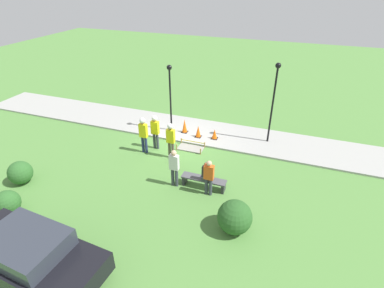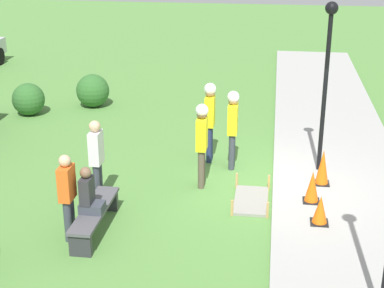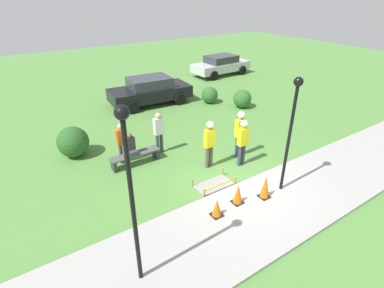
{
  "view_description": "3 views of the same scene",
  "coord_description": "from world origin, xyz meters",
  "px_view_note": "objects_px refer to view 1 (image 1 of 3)",
  "views": [
    {
      "loc": [
        -5.6,
        13.22,
        8.18
      ],
      "look_at": [
        -1.42,
        1.65,
        1.06
      ],
      "focal_mm": 28.0,
      "sensor_mm": 36.0,
      "label": 1
    },
    {
      "loc": [
        -12.05,
        0.11,
        5.55
      ],
      "look_at": [
        -0.74,
        1.72,
        1.17
      ],
      "focal_mm": 55.0,
      "sensor_mm": 36.0,
      "label": 2
    },
    {
      "loc": [
        -6.3,
        -6.28,
        6.16
      ],
      "look_at": [
        -0.96,
        1.73,
        1.11
      ],
      "focal_mm": 28.0,
      "sensor_mm": 36.0,
      "label": 3
    }
  ],
  "objects_px": {
    "person_seated_on_bench": "(206,173)",
    "worker_assistant": "(155,129)",
    "bystander_in_gray_shirt": "(174,166)",
    "bystander_in_orange_shirt": "(209,176)",
    "lamppost_far": "(274,93)",
    "park_bench": "(204,181)",
    "traffic_cone_near_patch": "(215,134)",
    "traffic_cone_sidewalk_edge": "(185,126)",
    "lamppost_near": "(170,89)",
    "worker_trainee": "(171,137)",
    "parked_car_black": "(30,255)",
    "traffic_cone_far_patch": "(198,131)",
    "worker_supervisor": "(143,132)"
  },
  "relations": [
    {
      "from": "person_seated_on_bench",
      "to": "parked_car_black",
      "type": "bearing_deg",
      "value": 57.33
    },
    {
      "from": "park_bench",
      "to": "bystander_in_gray_shirt",
      "type": "xyz_separation_m",
      "value": [
        1.23,
        0.3,
        0.67
      ]
    },
    {
      "from": "lamppost_near",
      "to": "park_bench",
      "type": "bearing_deg",
      "value": 127.87
    },
    {
      "from": "traffic_cone_sidewalk_edge",
      "to": "worker_trainee",
      "type": "relative_size",
      "value": 0.42
    },
    {
      "from": "worker_trainee",
      "to": "bystander_in_gray_shirt",
      "type": "distance_m",
      "value": 2.29
    },
    {
      "from": "worker_assistant",
      "to": "traffic_cone_sidewalk_edge",
      "type": "bearing_deg",
      "value": -112.08
    },
    {
      "from": "traffic_cone_far_patch",
      "to": "worker_supervisor",
      "type": "bearing_deg",
      "value": 48.09
    },
    {
      "from": "traffic_cone_sidewalk_edge",
      "to": "park_bench",
      "type": "xyz_separation_m",
      "value": [
        -2.57,
        4.36,
        -0.15
      ]
    },
    {
      "from": "traffic_cone_far_patch",
      "to": "worker_supervisor",
      "type": "relative_size",
      "value": 0.34
    },
    {
      "from": "lamppost_near",
      "to": "lamppost_far",
      "type": "bearing_deg",
      "value": -173.96
    },
    {
      "from": "traffic_cone_near_patch",
      "to": "bystander_in_gray_shirt",
      "type": "height_order",
      "value": "bystander_in_gray_shirt"
    },
    {
      "from": "worker_supervisor",
      "to": "parked_car_black",
      "type": "relative_size",
      "value": 0.41
    },
    {
      "from": "traffic_cone_sidewalk_edge",
      "to": "worker_assistant",
      "type": "bearing_deg",
      "value": 67.92
    },
    {
      "from": "bystander_in_gray_shirt",
      "to": "bystander_in_orange_shirt",
      "type": "bearing_deg",
      "value": 177.07
    },
    {
      "from": "worker_trainee",
      "to": "parked_car_black",
      "type": "height_order",
      "value": "worker_trainee"
    },
    {
      "from": "person_seated_on_bench",
      "to": "bystander_in_gray_shirt",
      "type": "relative_size",
      "value": 0.5
    },
    {
      "from": "worker_supervisor",
      "to": "worker_trainee",
      "type": "relative_size",
      "value": 1.03
    },
    {
      "from": "worker_supervisor",
      "to": "lamppost_near",
      "type": "xyz_separation_m",
      "value": [
        -0.38,
        -2.6,
        1.41
      ]
    },
    {
      "from": "traffic_cone_sidewalk_edge",
      "to": "lamppost_far",
      "type": "relative_size",
      "value": 0.19
    },
    {
      "from": "traffic_cone_near_patch",
      "to": "bystander_in_gray_shirt",
      "type": "bearing_deg",
      "value": 83.67
    },
    {
      "from": "bystander_in_orange_shirt",
      "to": "lamppost_far",
      "type": "relative_size",
      "value": 0.39
    },
    {
      "from": "worker_assistant",
      "to": "worker_trainee",
      "type": "height_order",
      "value": "worker_trainee"
    },
    {
      "from": "park_bench",
      "to": "worker_trainee",
      "type": "relative_size",
      "value": 1.03
    },
    {
      "from": "park_bench",
      "to": "traffic_cone_near_patch",
      "type": "bearing_deg",
      "value": -80.12
    },
    {
      "from": "bystander_in_orange_shirt",
      "to": "parked_car_black",
      "type": "relative_size",
      "value": 0.35
    },
    {
      "from": "person_seated_on_bench",
      "to": "worker_trainee",
      "type": "xyz_separation_m",
      "value": [
        2.4,
        -1.79,
        0.33
      ]
    },
    {
      "from": "worker_trainee",
      "to": "bystander_in_gray_shirt",
      "type": "height_order",
      "value": "worker_trainee"
    },
    {
      "from": "traffic_cone_sidewalk_edge",
      "to": "bystander_in_gray_shirt",
      "type": "height_order",
      "value": "bystander_in_gray_shirt"
    },
    {
      "from": "person_seated_on_bench",
      "to": "bystander_in_gray_shirt",
      "type": "xyz_separation_m",
      "value": [
        1.36,
        0.25,
        0.19
      ]
    },
    {
      "from": "bystander_in_orange_shirt",
      "to": "park_bench",
      "type": "bearing_deg",
      "value": -49.19
    },
    {
      "from": "person_seated_on_bench",
      "to": "worker_trainee",
      "type": "distance_m",
      "value": 3.01
    },
    {
      "from": "person_seated_on_bench",
      "to": "lamppost_near",
      "type": "height_order",
      "value": "lamppost_near"
    },
    {
      "from": "park_bench",
      "to": "bystander_in_gray_shirt",
      "type": "bearing_deg",
      "value": 13.61
    },
    {
      "from": "worker_assistant",
      "to": "lamppost_far",
      "type": "xyz_separation_m",
      "value": [
        -5.48,
        -2.61,
        1.72
      ]
    },
    {
      "from": "lamppost_near",
      "to": "traffic_cone_near_patch",
      "type": "bearing_deg",
      "value": 177.07
    },
    {
      "from": "park_bench",
      "to": "worker_trainee",
      "type": "bearing_deg",
      "value": -37.4
    },
    {
      "from": "lamppost_near",
      "to": "parked_car_black",
      "type": "distance_m",
      "value": 10.36
    },
    {
      "from": "traffic_cone_far_patch",
      "to": "person_seated_on_bench",
      "type": "height_order",
      "value": "person_seated_on_bench"
    },
    {
      "from": "traffic_cone_near_patch",
      "to": "worker_trainee",
      "type": "xyz_separation_m",
      "value": [
        1.54,
        2.47,
        0.77
      ]
    },
    {
      "from": "person_seated_on_bench",
      "to": "worker_assistant",
      "type": "height_order",
      "value": "worker_assistant"
    },
    {
      "from": "person_seated_on_bench",
      "to": "bystander_in_orange_shirt",
      "type": "bearing_deg",
      "value": 121.12
    },
    {
      "from": "person_seated_on_bench",
      "to": "worker_supervisor",
      "type": "relative_size",
      "value": 0.45
    },
    {
      "from": "person_seated_on_bench",
      "to": "bystander_in_gray_shirt",
      "type": "bearing_deg",
      "value": 10.34
    },
    {
      "from": "traffic_cone_near_patch",
      "to": "lamppost_far",
      "type": "relative_size",
      "value": 0.13
    },
    {
      "from": "parked_car_black",
      "to": "person_seated_on_bench",
      "type": "bearing_deg",
      "value": -118.3
    },
    {
      "from": "worker_trainee",
      "to": "worker_assistant",
      "type": "bearing_deg",
      "value": -27.32
    },
    {
      "from": "park_bench",
      "to": "bystander_in_orange_shirt",
      "type": "xyz_separation_m",
      "value": [
        -0.33,
        0.38,
        0.6
      ]
    },
    {
      "from": "worker_trainee",
      "to": "bystander_in_orange_shirt",
      "type": "relative_size",
      "value": 1.14
    },
    {
      "from": "traffic_cone_far_patch",
      "to": "bystander_in_gray_shirt",
      "type": "xyz_separation_m",
      "value": [
        -0.42,
        4.4,
        0.59
      ]
    },
    {
      "from": "traffic_cone_far_patch",
      "to": "bystander_in_orange_shirt",
      "type": "distance_m",
      "value": 4.92
    }
  ]
}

